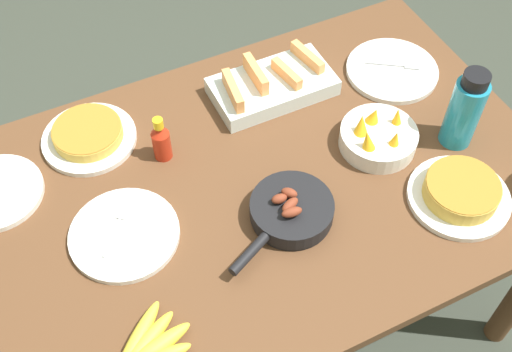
% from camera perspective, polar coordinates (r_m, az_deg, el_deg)
% --- Properties ---
extents(ground_plane, '(14.00, 14.00, 0.00)m').
position_cam_1_polar(ground_plane, '(2.26, 0.00, -11.92)').
color(ground_plane, '#383D33').
extents(dining_table, '(1.50, 0.96, 0.74)m').
position_cam_1_polar(dining_table, '(1.70, 0.00, -2.59)').
color(dining_table, brown).
rests_on(dining_table, ground_plane).
extents(banana_bunch, '(0.20, 0.15, 0.04)m').
position_cam_1_polar(banana_bunch, '(1.41, -9.70, -14.95)').
color(banana_bunch, yellow).
rests_on(banana_bunch, dining_table).
extents(melon_tray, '(0.34, 0.18, 0.10)m').
position_cam_1_polar(melon_tray, '(1.81, 1.41, 8.09)').
color(melon_tray, silver).
rests_on(melon_tray, dining_table).
extents(skillet, '(0.31, 0.21, 0.08)m').
position_cam_1_polar(skillet, '(1.54, 3.06, -3.14)').
color(skillet, black).
rests_on(skillet, dining_table).
extents(frittata_plate_center, '(0.25, 0.25, 0.06)m').
position_cam_1_polar(frittata_plate_center, '(1.65, 17.72, -1.42)').
color(frittata_plate_center, silver).
rests_on(frittata_plate_center, dining_table).
extents(frittata_plate_side, '(0.25, 0.25, 0.05)m').
position_cam_1_polar(frittata_plate_side, '(1.75, -14.68, 3.52)').
color(frittata_plate_side, silver).
rests_on(frittata_plate_side, dining_table).
extents(empty_plate_near_front, '(0.27, 0.27, 0.02)m').
position_cam_1_polar(empty_plate_near_front, '(1.93, 12.00, 9.17)').
color(empty_plate_near_front, silver).
rests_on(empty_plate_near_front, dining_table).
extents(empty_plate_far_left, '(0.26, 0.26, 0.02)m').
position_cam_1_polar(empty_plate_far_left, '(1.56, -11.63, -5.11)').
color(empty_plate_far_left, silver).
rests_on(empty_plate_far_left, dining_table).
extents(fruit_bowl_citrus, '(0.20, 0.20, 0.11)m').
position_cam_1_polar(fruit_bowl_citrus, '(1.71, 10.77, 3.44)').
color(fruit_bowl_citrus, silver).
rests_on(fruit_bowl_citrus, dining_table).
extents(water_bottle, '(0.09, 0.09, 0.23)m').
position_cam_1_polar(water_bottle, '(1.72, 18.05, 5.58)').
color(water_bottle, teal).
rests_on(water_bottle, dining_table).
extents(hot_sauce_bottle, '(0.05, 0.05, 0.14)m').
position_cam_1_polar(hot_sauce_bottle, '(1.65, -8.43, 3.14)').
color(hot_sauce_bottle, '#B72814').
rests_on(hot_sauce_bottle, dining_table).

